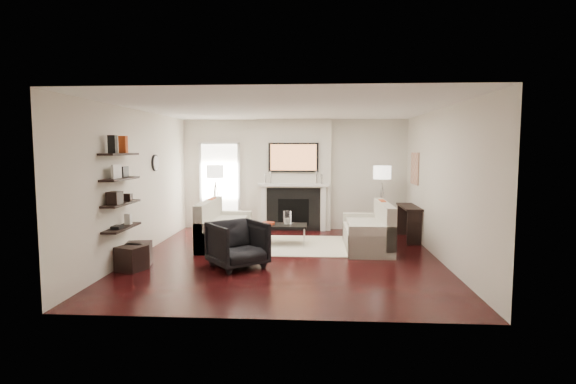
# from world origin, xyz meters

# --- Properties ---
(room_envelope) EXTENTS (6.00, 6.00, 6.00)m
(room_envelope) POSITION_xyz_m (0.00, 0.00, 1.35)
(room_envelope) COLOR black
(room_envelope) RESTS_ON ground
(chimney_breast) EXTENTS (1.80, 0.25, 2.70)m
(chimney_breast) POSITION_xyz_m (0.00, 2.88, 1.35)
(chimney_breast) COLOR silver
(chimney_breast) RESTS_ON floor
(fireplace_surround) EXTENTS (1.30, 0.02, 1.04)m
(fireplace_surround) POSITION_xyz_m (0.00, 2.74, 0.52)
(fireplace_surround) COLOR black
(fireplace_surround) RESTS_ON floor
(firebox) EXTENTS (0.75, 0.02, 0.65)m
(firebox) POSITION_xyz_m (0.00, 2.73, 0.45)
(firebox) COLOR black
(firebox) RESTS_ON floor
(mantel_pilaster_l) EXTENTS (0.12, 0.08, 1.10)m
(mantel_pilaster_l) POSITION_xyz_m (-0.72, 2.71, 0.55)
(mantel_pilaster_l) COLOR white
(mantel_pilaster_l) RESTS_ON floor
(mantel_pilaster_r) EXTENTS (0.12, 0.08, 1.10)m
(mantel_pilaster_r) POSITION_xyz_m (0.72, 2.71, 0.55)
(mantel_pilaster_r) COLOR white
(mantel_pilaster_r) RESTS_ON floor
(mantel_shelf) EXTENTS (1.70, 0.18, 0.07)m
(mantel_shelf) POSITION_xyz_m (0.00, 2.69, 1.12)
(mantel_shelf) COLOR white
(mantel_shelf) RESTS_ON chimney_breast
(tv_body) EXTENTS (1.20, 0.06, 0.70)m
(tv_body) POSITION_xyz_m (0.00, 2.71, 1.78)
(tv_body) COLOR black
(tv_body) RESTS_ON chimney_breast
(tv_screen) EXTENTS (1.10, 0.00, 0.62)m
(tv_screen) POSITION_xyz_m (0.00, 2.68, 1.78)
(tv_screen) COLOR #BF723F
(tv_screen) RESTS_ON tv_body
(candlestick_l_tall) EXTENTS (0.04, 0.04, 0.30)m
(candlestick_l_tall) POSITION_xyz_m (-0.55, 2.70, 1.30)
(candlestick_l_tall) COLOR silver
(candlestick_l_tall) RESTS_ON mantel_shelf
(candlestick_l_short) EXTENTS (0.04, 0.04, 0.24)m
(candlestick_l_short) POSITION_xyz_m (-0.68, 2.70, 1.27)
(candlestick_l_short) COLOR silver
(candlestick_l_short) RESTS_ON mantel_shelf
(candlestick_r_tall) EXTENTS (0.04, 0.04, 0.30)m
(candlestick_r_tall) POSITION_xyz_m (0.55, 2.70, 1.30)
(candlestick_r_tall) COLOR silver
(candlestick_r_tall) RESTS_ON mantel_shelf
(candlestick_r_short) EXTENTS (0.04, 0.04, 0.24)m
(candlestick_r_short) POSITION_xyz_m (0.68, 2.70, 1.27)
(candlestick_r_short) COLOR silver
(candlestick_r_short) RESTS_ON mantel_shelf
(hallway_panel) EXTENTS (0.90, 0.02, 2.10)m
(hallway_panel) POSITION_xyz_m (-1.85, 2.98, 1.05)
(hallway_panel) COLOR white
(hallway_panel) RESTS_ON floor
(door_trim_l) EXTENTS (0.06, 0.06, 2.16)m
(door_trim_l) POSITION_xyz_m (-2.33, 2.96, 1.05)
(door_trim_l) COLOR white
(door_trim_l) RESTS_ON floor
(door_trim_r) EXTENTS (0.06, 0.06, 2.16)m
(door_trim_r) POSITION_xyz_m (-1.37, 2.96, 1.05)
(door_trim_r) COLOR white
(door_trim_r) RESTS_ON floor
(door_trim_top) EXTENTS (1.02, 0.06, 0.06)m
(door_trim_top) POSITION_xyz_m (-1.85, 2.96, 2.13)
(door_trim_top) COLOR white
(door_trim_top) RESTS_ON wall_back
(rug) EXTENTS (2.60, 2.00, 0.01)m
(rug) POSITION_xyz_m (-0.01, 1.04, 0.01)
(rug) COLOR beige
(rug) RESTS_ON floor
(loveseat_left_base) EXTENTS (0.85, 1.80, 0.42)m
(loveseat_left_base) POSITION_xyz_m (-1.32, 0.96, 0.21)
(loveseat_left_base) COLOR beige
(loveseat_left_base) RESTS_ON floor
(loveseat_left_back) EXTENTS (0.18, 1.80, 0.80)m
(loveseat_left_back) POSITION_xyz_m (-1.66, 0.96, 0.53)
(loveseat_left_back) COLOR beige
(loveseat_left_back) RESTS_ON floor
(loveseat_left_arm_n) EXTENTS (0.85, 0.18, 0.60)m
(loveseat_left_arm_n) POSITION_xyz_m (-1.32, 0.15, 0.30)
(loveseat_left_arm_n) COLOR beige
(loveseat_left_arm_n) RESTS_ON floor
(loveseat_left_arm_s) EXTENTS (0.85, 0.18, 0.60)m
(loveseat_left_arm_s) POSITION_xyz_m (-1.32, 1.77, 0.30)
(loveseat_left_arm_s) COLOR beige
(loveseat_left_arm_s) RESTS_ON floor
(loveseat_left_cushion) EXTENTS (0.63, 1.44, 0.10)m
(loveseat_left_cushion) POSITION_xyz_m (-1.27, 0.96, 0.47)
(loveseat_left_cushion) COLOR beige
(loveseat_left_cushion) RESTS_ON loveseat_left_base
(pillow_left_orange) EXTENTS (0.10, 0.42, 0.42)m
(pillow_left_orange) POSITION_xyz_m (-1.66, 1.26, 0.73)
(pillow_left_orange) COLOR #B44016
(pillow_left_orange) RESTS_ON loveseat_left_cushion
(pillow_left_charcoal) EXTENTS (0.10, 0.40, 0.40)m
(pillow_left_charcoal) POSITION_xyz_m (-1.66, 0.66, 0.72)
(pillow_left_charcoal) COLOR black
(pillow_left_charcoal) RESTS_ON loveseat_left_cushion
(loveseat_right_base) EXTENTS (0.85, 1.80, 0.42)m
(loveseat_right_base) POSITION_xyz_m (1.56, 0.82, 0.21)
(loveseat_right_base) COLOR beige
(loveseat_right_base) RESTS_ON floor
(loveseat_right_back) EXTENTS (0.18, 1.80, 0.80)m
(loveseat_right_back) POSITION_xyz_m (1.89, 0.82, 0.53)
(loveseat_right_back) COLOR beige
(loveseat_right_back) RESTS_ON floor
(loveseat_right_arm_n) EXTENTS (0.85, 0.18, 0.60)m
(loveseat_right_arm_n) POSITION_xyz_m (1.56, 0.01, 0.30)
(loveseat_right_arm_n) COLOR beige
(loveseat_right_arm_n) RESTS_ON floor
(loveseat_right_arm_s) EXTENTS (0.85, 0.18, 0.60)m
(loveseat_right_arm_s) POSITION_xyz_m (1.56, 1.63, 0.30)
(loveseat_right_arm_s) COLOR beige
(loveseat_right_arm_s) RESTS_ON floor
(loveseat_right_cushion) EXTENTS (0.63, 1.44, 0.10)m
(loveseat_right_cushion) POSITION_xyz_m (1.51, 0.82, 0.47)
(loveseat_right_cushion) COLOR beige
(loveseat_right_cushion) RESTS_ON loveseat_right_base
(pillow_right_orange) EXTENTS (0.10, 0.42, 0.42)m
(pillow_right_orange) POSITION_xyz_m (1.89, 1.12, 0.73)
(pillow_right_orange) COLOR #B44016
(pillow_right_orange) RESTS_ON loveseat_right_cushion
(pillow_right_charcoal) EXTENTS (0.10, 0.40, 0.40)m
(pillow_right_charcoal) POSITION_xyz_m (1.89, 0.52, 0.72)
(pillow_right_charcoal) COLOR black
(pillow_right_charcoal) RESTS_ON loveseat_right_cushion
(coffee_table) EXTENTS (1.10, 0.55, 0.04)m
(coffee_table) POSITION_xyz_m (-0.20, 1.12, 0.40)
(coffee_table) COLOR black
(coffee_table) RESTS_ON floor
(coffee_leg_nw) EXTENTS (0.02, 0.02, 0.38)m
(coffee_leg_nw) POSITION_xyz_m (-0.70, 0.90, 0.19)
(coffee_leg_nw) COLOR silver
(coffee_leg_nw) RESTS_ON floor
(coffee_leg_ne) EXTENTS (0.02, 0.02, 0.38)m
(coffee_leg_ne) POSITION_xyz_m (0.30, 0.90, 0.19)
(coffee_leg_ne) COLOR silver
(coffee_leg_ne) RESTS_ON floor
(coffee_leg_sw) EXTENTS (0.02, 0.02, 0.38)m
(coffee_leg_sw) POSITION_xyz_m (-0.70, 1.34, 0.19)
(coffee_leg_sw) COLOR silver
(coffee_leg_sw) RESTS_ON floor
(coffee_leg_se) EXTENTS (0.02, 0.02, 0.38)m
(coffee_leg_se) POSITION_xyz_m (0.30, 1.34, 0.19)
(coffee_leg_se) COLOR silver
(coffee_leg_se) RESTS_ON floor
(hurricane_glass) EXTENTS (0.17, 0.17, 0.30)m
(hurricane_glass) POSITION_xyz_m (-0.05, 1.12, 0.56)
(hurricane_glass) COLOR white
(hurricane_glass) RESTS_ON coffee_table
(hurricane_candle) EXTENTS (0.09, 0.09, 0.13)m
(hurricane_candle) POSITION_xyz_m (-0.05, 1.12, 0.50)
(hurricane_candle) COLOR white
(hurricane_candle) RESTS_ON coffee_table
(copper_bowl) EXTENTS (0.28, 0.28, 0.05)m
(copper_bowl) POSITION_xyz_m (-0.45, 1.12, 0.45)
(copper_bowl) COLOR #CB3F21
(copper_bowl) RESTS_ON coffee_table
(armchair) EXTENTS (1.13, 1.12, 0.85)m
(armchair) POSITION_xyz_m (-0.77, -0.70, 0.43)
(armchair) COLOR black
(armchair) RESTS_ON floor
(lamp_left_post) EXTENTS (0.02, 0.02, 1.20)m
(lamp_left_post) POSITION_xyz_m (-1.85, 2.45, 0.60)
(lamp_left_post) COLOR silver
(lamp_left_post) RESTS_ON floor
(lamp_left_shade) EXTENTS (0.40, 0.40, 0.30)m
(lamp_left_shade) POSITION_xyz_m (-1.85, 2.45, 1.45)
(lamp_left_shade) COLOR white
(lamp_left_shade) RESTS_ON lamp_left_post
(lamp_left_leg_a) EXTENTS (0.25, 0.02, 1.23)m
(lamp_left_leg_a) POSITION_xyz_m (-1.74, 2.45, 0.60)
(lamp_left_leg_a) COLOR silver
(lamp_left_leg_a) RESTS_ON floor
(lamp_left_leg_b) EXTENTS (0.14, 0.22, 1.23)m
(lamp_left_leg_b) POSITION_xyz_m (-1.91, 2.55, 0.60)
(lamp_left_leg_b) COLOR silver
(lamp_left_leg_b) RESTS_ON floor
(lamp_left_leg_c) EXTENTS (0.14, 0.22, 1.23)m
(lamp_left_leg_c) POSITION_xyz_m (-1.91, 2.36, 0.60)
(lamp_left_leg_c) COLOR silver
(lamp_left_leg_c) RESTS_ON floor
(lamp_right_post) EXTENTS (0.02, 0.02, 1.20)m
(lamp_right_post) POSITION_xyz_m (2.05, 2.28, 0.60)
(lamp_right_post) COLOR silver
(lamp_right_post) RESTS_ON floor
(lamp_right_shade) EXTENTS (0.40, 0.40, 0.30)m
(lamp_right_shade) POSITION_xyz_m (2.05, 2.28, 1.45)
(lamp_right_shade) COLOR white
(lamp_right_shade) RESTS_ON lamp_right_post
(lamp_right_leg_a) EXTENTS (0.25, 0.02, 1.23)m
(lamp_right_leg_a) POSITION_xyz_m (2.16, 2.28, 0.60)
(lamp_right_leg_a) COLOR silver
(lamp_right_leg_a) RESTS_ON floor
(lamp_right_leg_b) EXTENTS (0.14, 0.22, 1.23)m
(lamp_right_leg_b) POSITION_xyz_m (2.00, 2.38, 0.60)
(lamp_right_leg_b) COLOR silver
(lamp_right_leg_b) RESTS_ON floor
(lamp_right_leg_c) EXTENTS (0.14, 0.22, 1.23)m
(lamp_right_leg_c) POSITION_xyz_m (1.99, 2.19, 0.60)
(lamp_right_leg_c) COLOR silver
(lamp_right_leg_c) RESTS_ON floor
(console_top) EXTENTS (0.35, 1.20, 0.04)m
(console_top) POSITION_xyz_m (2.57, 1.76, 0.73)
(console_top) COLOR black
(console_top) RESTS_ON floor
(console_leg_n) EXTENTS (0.30, 0.04, 0.71)m
(console_leg_n) POSITION_xyz_m (2.57, 1.21, 0.35)
(console_leg_n) COLOR black
(console_leg_n) RESTS_ON floor
(console_leg_s) EXTENTS (0.30, 0.04, 0.71)m
(console_leg_s) POSITION_xyz_m (2.57, 2.31, 0.35)
(console_leg_s) COLOR black
(console_leg_s) RESTS_ON floor
(wall_art) EXTENTS (0.03, 0.70, 0.70)m
(wall_art) POSITION_xyz_m (2.73, 2.05, 1.55)
(wall_art) COLOR tan
(wall_art) RESTS_ON wall_right
(shelf_bottom) EXTENTS (0.25, 1.00, 0.03)m
(shelf_bottom) POSITION_xyz_m (-2.62, -1.00, 0.70)
(shelf_bottom) COLOR black
(shelf_bottom) RESTS_ON wall_left
(shelf_lower) EXTENTS (0.25, 1.00, 0.04)m
(shelf_lower) POSITION_xyz_m (-2.62, -1.00, 1.10)
(shelf_lower) COLOR black
(shelf_lower) RESTS_ON wall_left
(shelf_upper) EXTENTS (0.25, 1.00, 0.04)m
(shelf_upper) POSITION_xyz_m (-2.62, -1.00, 1.50)
(shelf_upper) COLOR black
(shelf_upper) RESTS_ON wall_left
(shelf_top) EXTENTS (0.25, 1.00, 0.04)m
(shelf_top) POSITION_xyz_m (-2.62, -1.00, 1.90)
(shelf_top) COLOR black
(shelf_top) RESTS_ON wall_left
(decor_magfile_a) EXTENTS (0.12, 0.10, 0.28)m
(decor_magfile_a) POSITION_xyz_m (-2.62, -1.23, 2.06)
(decor_magfile_a) COLOR black
(decor_magfile_a) RESTS_ON shelf_top
(decor_magfile_b) EXTENTS (0.12, 0.10, 0.28)m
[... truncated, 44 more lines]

